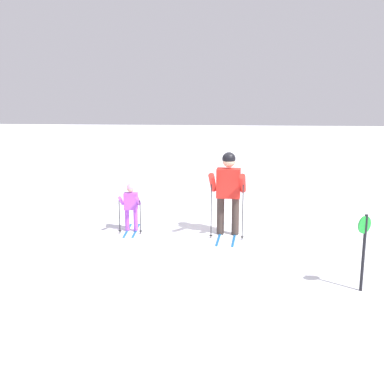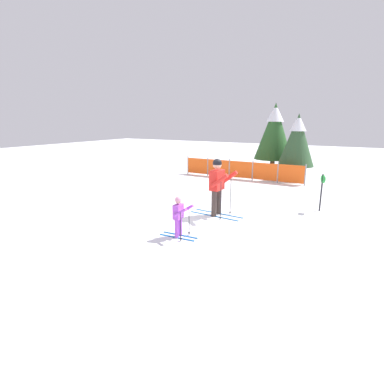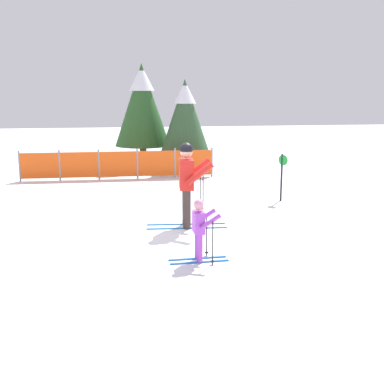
{
  "view_description": "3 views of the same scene",
  "coord_description": "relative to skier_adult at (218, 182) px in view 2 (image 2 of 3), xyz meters",
  "views": [
    {
      "loc": [
        10.47,
        -0.05,
        3.21
      ],
      "look_at": [
        0.27,
        -0.8,
        0.95
      ],
      "focal_mm": 45.0,
      "sensor_mm": 36.0,
      "label": 1
    },
    {
      "loc": [
        4.11,
        -8.44,
        3.0
      ],
      "look_at": [
        0.06,
        -1.26,
        1.01
      ],
      "focal_mm": 28.0,
      "sensor_mm": 36.0,
      "label": 2
    },
    {
      "loc": [
        -1.11,
        -9.98,
        2.87
      ],
      "look_at": [
        0.22,
        -1.08,
        0.99
      ],
      "focal_mm": 45.0,
      "sensor_mm": 36.0,
      "label": 3
    }
  ],
  "objects": [
    {
      "name": "ground_plane",
      "position": [
        -0.29,
        0.01,
        -1.1
      ],
      "size": [
        60.0,
        60.0,
        0.0
      ],
      "primitive_type": "plane",
      "color": "white"
    },
    {
      "name": "skier_adult",
      "position": [
        0.0,
        0.0,
        0.0
      ],
      "size": [
        1.75,
        0.81,
        1.83
      ],
      "rotation": [
        0.0,
        0.0,
        -0.08
      ],
      "color": "#1966B2",
      "rests_on": "ground_plane"
    },
    {
      "name": "skier_child",
      "position": [
        -0.1,
        -2.16,
        -0.46
      ],
      "size": [
        1.04,
        0.53,
        1.09
      ],
      "rotation": [
        0.0,
        0.0,
        0.04
      ],
      "color": "#1966B2",
      "rests_on": "ground_plane"
    },
    {
      "name": "safety_fence",
      "position": [
        -1.48,
        6.1,
        -0.59
      ],
      "size": [
        6.41,
        0.13,
        1.0
      ],
      "rotation": [
        0.0,
        0.0,
        -0.01
      ],
      "color": "gray",
      "rests_on": "ground_plane"
    },
    {
      "name": "conifer_far",
      "position": [
        0.95,
        7.46,
        0.96
      ],
      "size": [
        1.79,
        1.79,
        3.32
      ],
      "color": "#4C3823",
      "rests_on": "ground_plane"
    },
    {
      "name": "conifer_near",
      "position": [
        -0.53,
        8.65,
        1.33
      ],
      "size": [
        2.11,
        2.11,
        3.92
      ],
      "color": "#4C3823",
      "rests_on": "ground_plane"
    },
    {
      "name": "trail_marker",
      "position": [
        2.83,
        2.13,
        -0.31
      ],
      "size": [
        0.18,
        0.24,
        1.26
      ],
      "color": "black",
      "rests_on": "ground_plane"
    }
  ]
}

